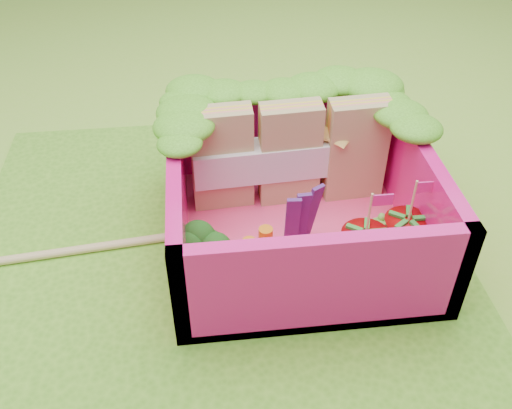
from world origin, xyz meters
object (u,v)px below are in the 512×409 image
at_px(broccoli, 203,252).
at_px(sandwich_stack, 291,154).
at_px(strawberry_right, 405,237).
at_px(chopsticks, 15,259).
at_px(bento_box, 299,198).
at_px(strawberry_left, 363,251).

bearing_deg(broccoli, sandwich_stack, 49.58).
distance_m(sandwich_stack, strawberry_right, 0.76).
distance_m(sandwich_stack, broccoli, 0.80).
xyz_separation_m(broccoli, chopsticks, (-0.97, 0.28, -0.21)).
relative_size(bento_box, strawberry_right, 2.76).
distance_m(bento_box, broccoli, 0.59).
bearing_deg(broccoli, bento_box, 30.34).
bearing_deg(strawberry_left, strawberry_right, 17.94).
height_order(strawberry_left, chopsticks, strawberry_left).
bearing_deg(sandwich_stack, bento_box, -91.09).
distance_m(sandwich_stack, chopsticks, 1.55).
bearing_deg(strawberry_right, broccoli, -177.08).
xyz_separation_m(sandwich_stack, strawberry_right, (0.49, -0.55, -0.16)).
xyz_separation_m(bento_box, chopsticks, (-1.48, -0.02, -0.26)).
relative_size(sandwich_stack, broccoli, 3.53).
xyz_separation_m(bento_box, sandwich_stack, (0.01, 0.31, 0.06)).
distance_m(bento_box, strawberry_left, 0.43).
distance_m(strawberry_right, chopsticks, 2.00).
bearing_deg(bento_box, broccoli, -149.66).
height_order(broccoli, chopsticks, broccoli).
relative_size(bento_box, chopsticks, 0.52).
height_order(bento_box, strawberry_right, bento_box).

